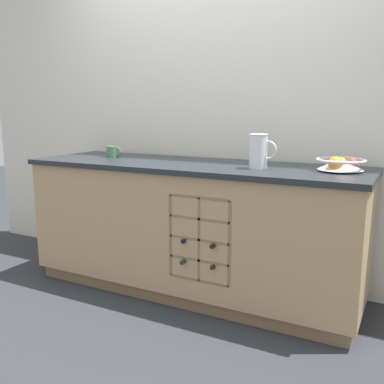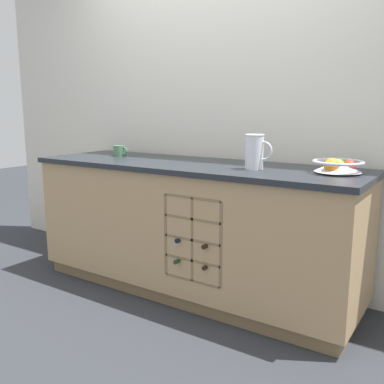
{
  "view_description": "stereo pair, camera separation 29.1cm",
  "coord_description": "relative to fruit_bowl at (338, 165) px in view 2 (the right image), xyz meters",
  "views": [
    {
      "loc": [
        1.33,
        -2.53,
        1.25
      ],
      "look_at": [
        0.0,
        0.0,
        0.7
      ],
      "focal_mm": 40.0,
      "sensor_mm": 36.0,
      "label": 1
    },
    {
      "loc": [
        1.58,
        -2.38,
        1.25
      ],
      "look_at": [
        0.0,
        0.0,
        0.7
      ],
      "focal_mm": 40.0,
      "sensor_mm": 36.0,
      "label": 2
    }
  ],
  "objects": [
    {
      "name": "fruit_bowl",
      "position": [
        0.0,
        0.0,
        0.0
      ],
      "size": [
        0.28,
        0.28,
        0.09
      ],
      "color": "silver",
      "rests_on": "kitchen_island"
    },
    {
      "name": "back_wall",
      "position": [
        -0.95,
        0.35,
        0.33
      ],
      "size": [
        4.68,
        0.06,
        2.55
      ],
      "primitive_type": "cube",
      "color": "silver",
      "rests_on": "ground_plane"
    },
    {
      "name": "kitchen_island",
      "position": [
        -0.95,
        -0.06,
        -0.49
      ],
      "size": [
        2.32,
        0.73,
        0.9
      ],
      "color": "olive",
      "rests_on": "ground_plane"
    },
    {
      "name": "white_pitcher",
      "position": [
        -0.46,
        -0.11,
        0.06
      ],
      "size": [
        0.17,
        0.11,
        0.21
      ],
      "color": "white",
      "rests_on": "kitchen_island"
    },
    {
      "name": "ground_plane",
      "position": [
        -0.95,
        -0.06,
        -0.95
      ],
      "size": [
        14.0,
        14.0,
        0.0
      ],
      "primitive_type": "plane",
      "color": "#2D3035"
    },
    {
      "name": "ceramic_mug",
      "position": [
        -1.65,
        -0.0,
        -0.0
      ],
      "size": [
        0.13,
        0.09,
        0.08
      ],
      "color": "#4C7A56",
      "rests_on": "kitchen_island"
    }
  ]
}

